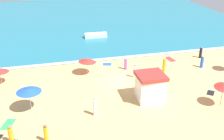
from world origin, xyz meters
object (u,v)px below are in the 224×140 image
(beach_umbrella_2, at_px, (29,90))
(beachgoer_1, at_px, (95,107))
(beachgoer_5, at_px, (126,64))
(beachgoer_0, at_px, (201,53))
(small_boat_0, at_px, (96,35))
(beach_umbrella_1, at_px, (224,86))
(beach_umbrella_5, at_px, (87,60))
(beachgoer_7, at_px, (202,62))
(beachgoer_2, at_px, (164,65))
(beachgoer_6, at_px, (135,72))
(lifeguard_cabana, at_px, (150,87))
(beachgoer_3, at_px, (46,134))
(beachgoer_8, at_px, (11,135))

(beach_umbrella_2, relative_size, beachgoer_1, 1.76)
(beachgoer_5, bearing_deg, beachgoer_0, 6.02)
(small_boat_0, bearing_deg, beach_umbrella_1, -71.52)
(beachgoer_0, height_order, beachgoer_5, beachgoer_0)
(beach_umbrella_1, xyz_separation_m, beach_umbrella_5, (-11.18, 10.03, -0.37))
(beachgoer_1, distance_m, small_boat_0, 22.13)
(beachgoer_1, xyz_separation_m, small_boat_0, (4.27, 21.71, -0.42))
(beachgoer_7, bearing_deg, beachgoer_2, -179.20)
(beachgoer_6, xyz_separation_m, small_boat_0, (-1.62, 15.24, -0.28))
(beachgoer_5, xyz_separation_m, beachgoer_6, (0.38, -2.38, 0.01))
(beachgoer_5, distance_m, beachgoer_7, 9.50)
(beachgoer_1, xyz_separation_m, beachgoer_7, (14.85, 7.09, -0.12))
(beachgoer_1, distance_m, beachgoer_5, 10.42)
(beach_umbrella_2, bearing_deg, beachgoer_7, 13.18)
(lifeguard_cabana, relative_size, small_boat_0, 0.78)
(beachgoer_0, bearing_deg, lifeguard_cabana, -141.08)
(beachgoer_0, distance_m, beachgoer_5, 10.90)
(beachgoer_3, bearing_deg, beachgoer_5, 49.34)
(lifeguard_cabana, distance_m, beachgoer_0, 13.61)
(lifeguard_cabana, xyz_separation_m, beachgoer_6, (0.11, 5.02, -0.70))
(beach_umbrella_1, relative_size, beachgoer_7, 1.52)
(beachgoer_1, xyz_separation_m, beachgoer_8, (-7.04, -2.13, -0.12))
(beach_umbrella_1, height_order, beachgoer_8, beach_umbrella_1)
(beach_umbrella_2, height_order, beach_umbrella_5, beach_umbrella_2)
(beachgoer_3, distance_m, small_boat_0, 25.90)
(beachgoer_0, height_order, beachgoer_2, beachgoer_2)
(beachgoer_0, bearing_deg, beach_umbrella_1, -111.26)
(beachgoer_5, relative_size, beachgoer_8, 0.97)
(beach_umbrella_2, bearing_deg, beachgoer_5, 30.46)
(beach_umbrella_2, bearing_deg, lifeguard_cabana, -4.22)
(beachgoer_1, bearing_deg, beachgoer_3, -148.53)
(lifeguard_cabana, bearing_deg, beach_umbrella_5, 124.47)
(beachgoer_3, distance_m, beachgoer_5, 15.21)
(beachgoer_2, bearing_deg, beachgoer_0, 24.18)
(beach_umbrella_5, bearing_deg, beachgoer_0, 4.61)
(beachgoer_6, bearing_deg, beachgoer_3, -138.33)
(beachgoer_7, bearing_deg, lifeguard_cabana, -148.13)
(beach_umbrella_1, relative_size, beachgoer_3, 1.52)
(beach_umbrella_5, height_order, beachgoer_0, beach_umbrella_5)
(beach_umbrella_2, height_order, beachgoer_3, beach_umbrella_2)
(beachgoer_1, distance_m, beachgoer_7, 16.46)
(beachgoer_6, bearing_deg, beachgoer_7, 3.97)
(lifeguard_cabana, distance_m, beachgoer_6, 5.07)
(beachgoer_2, height_order, small_boat_0, beachgoer_2)
(beach_umbrella_5, relative_size, beachgoer_6, 1.44)
(beachgoer_7, relative_size, beachgoer_8, 1.01)
(beachgoer_0, relative_size, beachgoer_7, 0.97)
(beachgoer_2, distance_m, beachgoer_6, 3.89)
(beach_umbrella_2, xyz_separation_m, beachgoer_6, (11.52, 4.18, -1.37))
(beachgoer_2, relative_size, beachgoer_3, 1.16)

